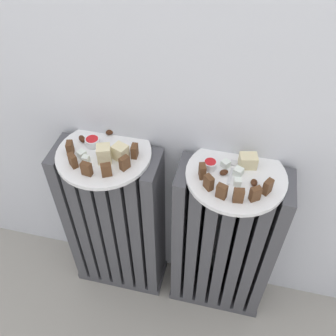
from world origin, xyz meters
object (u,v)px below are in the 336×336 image
(plate_right, at_px, (236,176))
(jam_bowl_right, at_px, (210,164))
(radiator_left, at_px, (116,225))
(jam_bowl_left, at_px, (92,142))
(radiator_right, at_px, (223,246))
(plate_left, at_px, (104,154))
(fork, at_px, (232,170))

(plate_right, bearing_deg, jam_bowl_right, 173.33)
(radiator_left, distance_m, jam_bowl_left, 0.37)
(radiator_right, xyz_separation_m, plate_left, (-0.38, 0.00, 0.34))
(radiator_right, relative_size, plate_left, 2.40)
(fork, bearing_deg, jam_bowl_right, -176.41)
(plate_right, bearing_deg, radiator_right, 0.00)
(radiator_right, height_order, fork, fork)
(plate_left, xyz_separation_m, jam_bowl_left, (-0.04, 0.02, 0.02))
(radiator_left, xyz_separation_m, radiator_right, (0.38, 0.00, 0.00))
(radiator_right, bearing_deg, fork, 136.47)
(plate_left, xyz_separation_m, fork, (0.37, 0.01, 0.01))
(jam_bowl_left, bearing_deg, radiator_right, -3.13)
(radiator_left, relative_size, jam_bowl_right, 17.68)
(fork, bearing_deg, radiator_right, -43.53)
(plate_right, bearing_deg, jam_bowl_left, 176.87)
(plate_right, bearing_deg, radiator_left, 180.00)
(radiator_left, height_order, jam_bowl_left, jam_bowl_left)
(radiator_left, distance_m, plate_right, 0.51)
(plate_right, bearing_deg, plate_left, 180.00)
(plate_left, bearing_deg, jam_bowl_right, 1.62)
(radiator_left, height_order, jam_bowl_right, jam_bowl_right)
(radiator_left, xyz_separation_m, plate_left, (0.00, 0.00, 0.34))
(radiator_right, distance_m, fork, 0.35)
(radiator_left, height_order, plate_left, plate_left)
(jam_bowl_left, xyz_separation_m, jam_bowl_right, (0.35, -0.01, -0.00))
(jam_bowl_right, bearing_deg, fork, 3.59)
(plate_left, xyz_separation_m, jam_bowl_right, (0.31, 0.01, 0.02))
(radiator_right, distance_m, plate_left, 0.51)
(radiator_left, xyz_separation_m, jam_bowl_left, (-0.04, 0.02, 0.36))
(fork, bearing_deg, jam_bowl_left, 178.51)
(radiator_left, relative_size, radiator_right, 1.00)
(radiator_left, relative_size, plate_left, 2.40)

